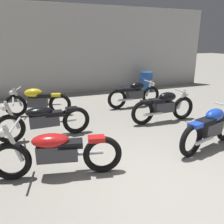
% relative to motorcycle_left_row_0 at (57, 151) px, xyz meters
% --- Properties ---
extents(ground_plane, '(60.00, 60.00, 0.00)m').
position_rel_motorcycle_left_row_0_xyz_m(ground_plane, '(1.54, -0.94, -0.45)').
color(ground_plane, gray).
extents(back_wall, '(13.22, 0.24, 3.60)m').
position_rel_motorcycle_left_row_0_xyz_m(back_wall, '(1.54, 6.34, 1.35)').
color(back_wall, '#BCBAB7').
rests_on(back_wall, ground).
extents(motorcycle_left_row_0, '(2.14, 0.77, 0.97)m').
position_rel_motorcycle_left_row_0_xyz_m(motorcycle_left_row_0, '(0.00, 0.00, 0.00)').
color(motorcycle_left_row_0, black).
rests_on(motorcycle_left_row_0, ground).
extents(motorcycle_left_row_1, '(2.17, 0.68, 0.97)m').
position_rel_motorcycle_left_row_0_xyz_m(motorcycle_left_row_1, '(-0.03, 1.72, 0.00)').
color(motorcycle_left_row_1, black).
rests_on(motorcycle_left_row_1, ground).
extents(motorcycle_left_row_2, '(1.93, 0.68, 0.88)m').
position_rel_motorcycle_left_row_0_xyz_m(motorcycle_left_row_2, '(-0.03, 3.52, 0.01)').
color(motorcycle_left_row_2, black).
rests_on(motorcycle_left_row_2, ground).
extents(motorcycle_right_row_0, '(1.93, 0.71, 0.88)m').
position_rel_motorcycle_left_row_0_xyz_m(motorcycle_right_row_0, '(3.19, -0.09, 0.01)').
color(motorcycle_right_row_0, black).
rests_on(motorcycle_right_row_0, ground).
extents(motorcycle_right_row_1, '(1.97, 0.48, 0.88)m').
position_rel_motorcycle_left_row_0_xyz_m(motorcycle_right_row_1, '(3.19, 1.65, 0.01)').
color(motorcycle_right_row_1, black).
rests_on(motorcycle_right_row_1, ground).
extents(motorcycle_right_row_2, '(1.97, 0.48, 0.88)m').
position_rel_motorcycle_left_row_0_xyz_m(motorcycle_right_row_2, '(3.14, 3.34, 0.01)').
color(motorcycle_right_row_2, black).
rests_on(motorcycle_right_row_2, ground).
extents(oil_drum, '(0.59, 0.59, 0.85)m').
position_rel_motorcycle_left_row_0_xyz_m(oil_drum, '(4.83, 5.54, -0.03)').
color(oil_drum, '#23519E').
rests_on(oil_drum, ground).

